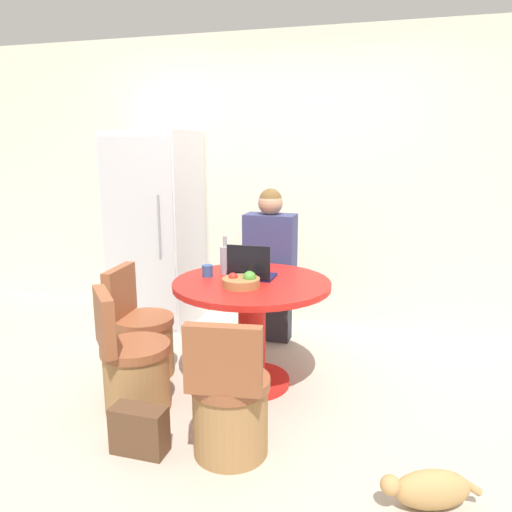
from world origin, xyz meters
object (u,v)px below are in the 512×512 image
object	(u,v)px
person_seated	(271,262)
handbag	(139,430)
chair_near_left_corner	(133,370)
chair_left_side	(142,339)
bottle	(225,259)
refrigerator	(156,229)
dining_table	(252,315)
cat	(430,489)
laptop	(251,271)
fruit_bowl	(242,281)
chair_near_camera	(230,409)

from	to	relation	value
person_seated	handbag	bearing A→B (deg)	79.91
chair_near_left_corner	chair_left_side	world-z (taller)	same
bottle	handbag	bearing A→B (deg)	-96.63
refrigerator	dining_table	size ratio (longest dim) A/B	1.66
chair_left_side	cat	world-z (taller)	chair_left_side
chair_left_side	bottle	size ratio (longest dim) A/B	2.92
chair_left_side	laptop	size ratio (longest dim) A/B	2.65
handbag	person_seated	bearing A→B (deg)	79.91
refrigerator	fruit_bowl	distance (m)	1.67
chair_near_left_corner	handbag	world-z (taller)	chair_near_left_corner
chair_near_camera	bottle	size ratio (longest dim) A/B	2.92
chair_near_camera	person_seated	distance (m)	1.62
person_seated	refrigerator	bearing A→B (deg)	-13.01
handbag	dining_table	bearing A→B (deg)	68.83
dining_table	fruit_bowl	world-z (taller)	fruit_bowl
chair_near_left_corner	chair_near_camera	size ratio (longest dim) A/B	1.00
handbag	chair_left_side	bearing A→B (deg)	117.60
handbag	chair_near_left_corner	bearing A→B (deg)	122.83
cat	handbag	size ratio (longest dim) A/B	1.53
person_seated	handbag	distance (m)	1.79
chair_near_camera	handbag	world-z (taller)	chair_near_camera
chair_near_camera	cat	xyz separation A→B (m)	(1.01, -0.13, -0.17)
refrigerator	chair_near_left_corner	world-z (taller)	refrigerator
dining_table	handbag	bearing A→B (deg)	-111.17
laptop	handbag	xyz separation A→B (m)	(-0.34, -0.98, -0.67)
person_seated	cat	world-z (taller)	person_seated
cat	refrigerator	bearing A→B (deg)	-59.82
chair_left_side	bottle	world-z (taller)	bottle
chair_left_side	chair_near_left_corner	bearing A→B (deg)	-161.60
laptop	chair_left_side	bearing A→B (deg)	8.55
chair_left_side	cat	size ratio (longest dim) A/B	1.71
refrigerator	handbag	bearing A→B (deg)	-65.91
person_seated	fruit_bowl	size ratio (longest dim) A/B	5.34
person_seated	handbag	size ratio (longest dim) A/B	4.32
handbag	fruit_bowl	bearing A→B (deg)	66.97
refrigerator	laptop	xyz separation A→B (m)	(1.20, -0.96, -0.08)
chair_near_camera	fruit_bowl	world-z (taller)	fruit_bowl
chair_near_camera	fruit_bowl	size ratio (longest dim) A/B	3.25
person_seated	laptop	xyz separation A→B (m)	(0.04, -0.69, 0.10)
refrigerator	chair_left_side	bearing A→B (deg)	-68.85
chair_near_camera	laptop	xyz separation A→B (m)	(-0.14, 0.85, 0.53)
dining_table	cat	world-z (taller)	dining_table
chair_left_side	handbag	world-z (taller)	chair_left_side
dining_table	chair_near_camera	world-z (taller)	chair_near_camera
refrigerator	chair_near_camera	world-z (taller)	refrigerator
chair_near_camera	handbag	size ratio (longest dim) A/B	2.63
cat	chair_near_camera	bearing A→B (deg)	-27.61
refrigerator	handbag	size ratio (longest dim) A/B	5.83
refrigerator	dining_table	distance (m)	1.63
fruit_bowl	dining_table	bearing A→B (deg)	80.02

